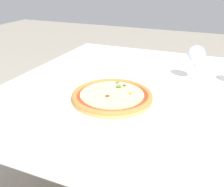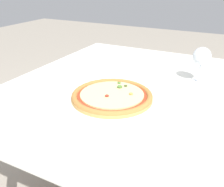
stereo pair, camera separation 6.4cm
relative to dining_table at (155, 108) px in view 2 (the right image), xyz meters
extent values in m
cube|color=brown|center=(0.00, 0.00, 0.05)|extent=(1.13, 1.06, 0.04)
cube|color=silver|center=(0.00, 0.00, 0.08)|extent=(1.23, 1.16, 0.01)
cylinder|color=brown|center=(-0.51, 0.47, -0.30)|extent=(0.06, 0.06, 0.68)
cylinder|color=white|center=(-0.12, -0.16, 0.08)|extent=(0.35, 0.35, 0.01)
cylinder|color=tan|center=(-0.12, -0.16, 0.09)|extent=(0.30, 0.30, 0.01)
torus|color=#B27538|center=(-0.12, -0.16, 0.10)|extent=(0.30, 0.30, 0.02)
cylinder|color=#BC381E|center=(-0.12, -0.16, 0.10)|extent=(0.26, 0.26, 0.00)
cylinder|color=beige|center=(-0.12, -0.16, 0.11)|extent=(0.23, 0.23, 0.00)
ellipsoid|color=#4C7A33|center=(-0.12, -0.10, 0.11)|extent=(0.02, 0.02, 0.01)
ellipsoid|color=#425123|center=(-0.10, -0.08, 0.11)|extent=(0.01, 0.01, 0.01)
ellipsoid|color=#4C7A33|center=(-0.14, -0.06, 0.11)|extent=(0.01, 0.01, 0.01)
ellipsoid|color=#A83323|center=(-0.13, -0.19, 0.11)|extent=(0.02, 0.02, 0.01)
ellipsoid|color=#BC9342|center=(-0.06, -0.14, 0.11)|extent=(0.01, 0.01, 0.01)
cube|color=silver|center=(-0.37, 0.06, 0.08)|extent=(0.02, 0.11, 0.00)
cube|color=silver|center=(-0.37, 0.12, 0.08)|extent=(0.02, 0.01, 0.00)
cube|color=silver|center=(-0.38, 0.15, 0.08)|extent=(0.01, 0.05, 0.00)
cube|color=silver|center=(-0.37, 0.15, 0.08)|extent=(0.01, 0.05, 0.00)
cube|color=silver|center=(-0.36, 0.15, 0.08)|extent=(0.01, 0.05, 0.00)
cube|color=silver|center=(-0.35, 0.15, 0.08)|extent=(0.01, 0.05, 0.00)
cylinder|color=silver|center=(0.13, 0.17, 0.08)|extent=(0.07, 0.07, 0.00)
cylinder|color=silver|center=(0.13, 0.17, 0.12)|extent=(0.01, 0.01, 0.08)
sphere|color=silver|center=(0.13, 0.17, 0.20)|extent=(0.08, 0.08, 0.08)
camera|label=1|loc=(0.19, -0.92, 0.50)|focal=40.00mm
camera|label=2|loc=(0.25, -0.90, 0.50)|focal=40.00mm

